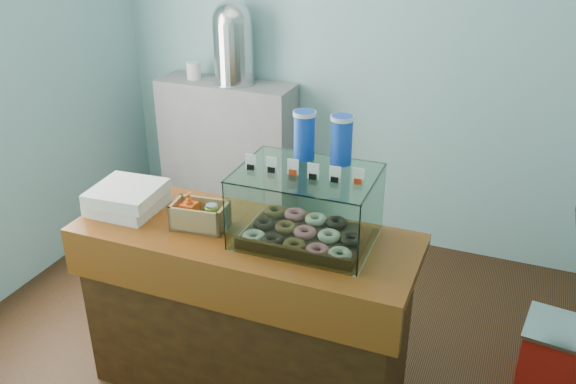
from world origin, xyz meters
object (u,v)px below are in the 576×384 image
at_px(coffee_urn, 233,40).
at_px(red_cooler, 565,360).
at_px(display_case, 309,201).
at_px(counter, 247,311).

xyz_separation_m(coffee_urn, red_cooler, (2.32, -1.03, -1.21)).
bearing_deg(display_case, counter, -164.66).
bearing_deg(coffee_urn, counter, -62.41).
xyz_separation_m(counter, red_cooler, (1.49, 0.55, -0.27)).
distance_m(counter, red_cooler, 1.62).
relative_size(counter, coffee_urn, 2.81).
height_order(display_case, red_cooler, display_case).
bearing_deg(display_case, red_cooler, 20.32).
height_order(coffee_urn, red_cooler, coffee_urn).
xyz_separation_m(counter, coffee_urn, (-0.83, 1.58, 0.94)).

